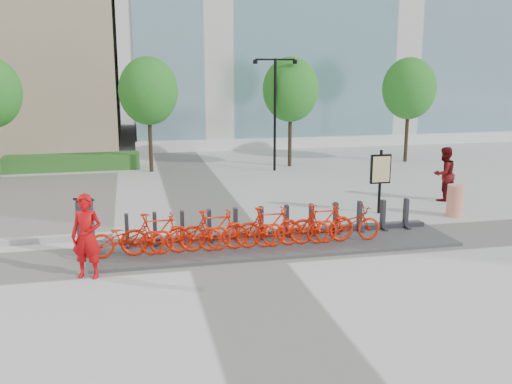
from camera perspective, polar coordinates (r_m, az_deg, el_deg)
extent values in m
plane|color=#B2B2B0|center=(14.81, -2.52, -5.96)|extent=(120.00, 120.00, 0.00)
cube|color=#1D441F|center=(27.50, -17.85, 2.84)|extent=(6.00, 1.20, 0.70)
cylinder|color=#34281B|center=(26.04, -10.53, 5.29)|extent=(0.18, 0.18, 3.00)
ellipsoid|color=#1E6C1B|center=(25.87, -10.72, 9.90)|extent=(2.60, 2.60, 2.99)
cylinder|color=#34281B|center=(27.07, 3.41, 5.74)|extent=(0.18, 0.18, 3.00)
ellipsoid|color=#1E6C1B|center=(26.90, 3.47, 10.19)|extent=(2.60, 2.60, 2.99)
cylinder|color=#34281B|center=(29.29, 14.83, 5.87)|extent=(0.18, 0.18, 3.00)
ellipsoid|color=#1E6C1B|center=(29.14, 15.06, 9.97)|extent=(2.60, 2.60, 2.99)
cylinder|color=black|center=(25.74, 1.90, 7.65)|extent=(0.12, 0.12, 5.00)
cube|color=black|center=(25.54, 0.94, 13.11)|extent=(0.90, 0.08, 0.08)
cube|color=black|center=(25.77, 2.94, 13.09)|extent=(0.90, 0.08, 0.08)
cylinder|color=black|center=(25.44, -0.07, 12.89)|extent=(0.20, 0.20, 0.18)
cylinder|color=black|center=(25.89, 3.92, 12.86)|extent=(0.20, 0.20, 0.18)
cube|color=#414142|center=(15.34, 2.08, -5.13)|extent=(9.60, 2.40, 0.08)
imported|color=red|center=(14.39, -12.78, -4.47)|extent=(1.83, 0.64, 0.96)
imported|color=red|center=(14.38, -9.92, -4.13)|extent=(1.78, 0.50, 1.07)
imported|color=red|center=(14.44, -7.05, -4.19)|extent=(1.83, 0.64, 0.96)
imported|color=red|center=(14.51, -4.22, -3.83)|extent=(1.78, 0.50, 1.07)
imported|color=red|center=(14.64, -1.42, -3.86)|extent=(1.83, 0.64, 0.96)
imported|color=red|center=(14.78, 1.32, -3.49)|extent=(1.78, 0.50, 1.07)
imported|color=red|center=(14.98, 4.00, -3.51)|extent=(1.83, 0.64, 0.96)
imported|color=red|center=(15.18, 6.61, -3.14)|extent=(1.78, 0.50, 1.07)
imported|color=red|center=(15.44, 9.13, -3.15)|extent=(1.83, 0.64, 0.96)
cube|color=#28272E|center=(14.90, -16.66, -3.38)|extent=(0.41, 0.37, 1.33)
cube|color=black|center=(14.73, -16.83, -0.74)|extent=(0.49, 0.43, 0.17)
cube|color=black|center=(14.67, -16.77, -2.58)|extent=(0.27, 0.06, 0.37)
imported|color=#B6060A|center=(13.31, -16.58, -4.27)|extent=(0.82, 0.67, 1.93)
imported|color=#510A0D|center=(21.16, 18.29, 1.73)|extent=(1.11, 0.98, 1.91)
cylinder|color=#F9581E|center=(19.15, 19.30, -0.82)|extent=(0.64, 0.64, 1.01)
cylinder|color=black|center=(18.74, 12.29, 0.99)|extent=(0.09, 0.09, 2.07)
cube|color=black|center=(18.67, 12.35, 2.26)|extent=(0.68, 0.10, 0.94)
cube|color=#C9C07A|center=(18.62, 12.42, 2.23)|extent=(0.58, 0.03, 0.83)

